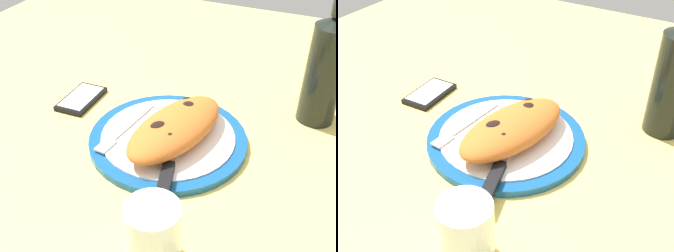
{
  "view_description": "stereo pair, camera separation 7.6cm",
  "coord_description": "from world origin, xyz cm",
  "views": [
    {
      "loc": [
        56.2,
        25.14,
        47.62
      ],
      "look_at": [
        0.0,
        0.0,
        3.64
      ],
      "focal_mm": 45.05,
      "sensor_mm": 36.0,
      "label": 1
    },
    {
      "loc": [
        52.7,
        31.84,
        47.62
      ],
      "look_at": [
        0.0,
        0.0,
        3.64
      ],
      "focal_mm": 45.05,
      "sensor_mm": 36.0,
      "label": 2
    }
  ],
  "objects": [
    {
      "name": "ground_plane",
      "position": [
        0.0,
        0.0,
        -1.5
      ],
      "size": [
        150.0,
        150.0,
        3.0
      ],
      "primitive_type": "cube",
      "color": "#EACC60"
    },
    {
      "name": "smartphone",
      "position": [
        -5.56,
        -22.59,
        0.56
      ],
      "size": [
        11.34,
        6.7,
        1.16
      ],
      "color": "black",
      "rests_on": "ground_plane"
    },
    {
      "name": "knife",
      "position": [
        9.5,
        4.19,
        2.13
      ],
      "size": [
        23.45,
        7.98,
        1.2
      ],
      "color": "silver",
      "rests_on": "plate"
    },
    {
      "name": "water_glass",
      "position": [
        24.49,
        8.85,
        4.27
      ],
      "size": [
        7.29,
        7.29,
        9.96
      ],
      "color": "silver",
      "rests_on": "ground_plane"
    },
    {
      "name": "wine_bottle",
      "position": [
        -18.93,
        23.44,
        11.17
      ],
      "size": [
        7.24,
        7.24,
        27.41
      ],
      "color": "black",
      "rests_on": "ground_plane"
    },
    {
      "name": "fork",
      "position": [
        2.55,
        -8.06,
        1.84
      ],
      "size": [
        17.5,
        3.5,
        0.4
      ],
      "color": "silver",
      "rests_on": "plate"
    },
    {
      "name": "calzone",
      "position": [
        0.51,
        1.69,
        4.18
      ],
      "size": [
        25.24,
        15.73,
        5.07
      ],
      "color": "#C16023",
      "rests_on": "plate"
    },
    {
      "name": "plate",
      "position": [
        0.0,
        0.0,
        0.78
      ],
      "size": [
        28.93,
        28.93,
        1.64
      ],
      "color": "navy",
      "rests_on": "ground_plane"
    }
  ]
}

